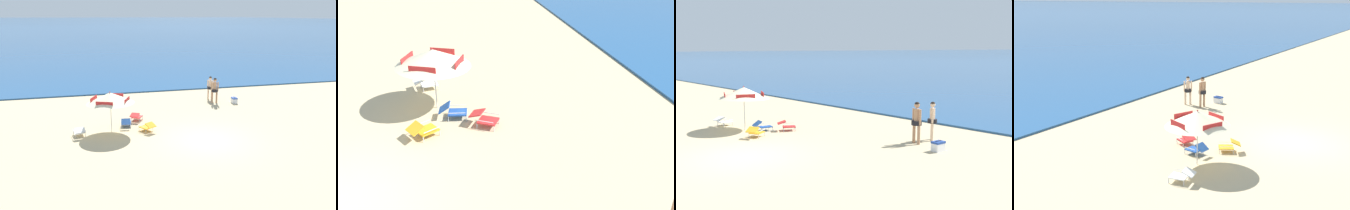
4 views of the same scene
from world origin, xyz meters
The scene contains 9 objects.
ground_plane centered at (0.00, 0.00, 0.00)m, with size 800.00×800.00×0.00m, color tan.
beach_umbrella_striped_main centered at (-4.47, 2.40, 1.83)m, with size 3.00×3.01×2.18m.
lounge_chair_under_umbrella centered at (-2.94, 3.83, 0.28)m, with size 0.88×1.01×0.50m.
lounge_chair_beside_umbrella centered at (-3.65, 2.90, 0.27)m, with size 0.66×0.97×0.53m.
lounge_chair_facing_sea centered at (-6.11, 2.04, 0.28)m, with size 0.69×0.96×0.51m.
lounge_chair_spare_folded centered at (-2.62, 1.93, 0.27)m, with size 0.90×1.02×0.51m.
person_standing_near_shore centered at (2.96, 6.40, 1.03)m, with size 0.52×0.44×1.78m.
person_standing_beside centered at (3.02, 7.42, 0.99)m, with size 0.42×0.43×1.71m.
cooler_box centered at (4.31, 6.04, 0.20)m, with size 0.39×0.52×0.43m.
Camera 3 is at (13.05, -6.80, 4.02)m, focal length 42.36 mm.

